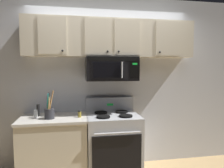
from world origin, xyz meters
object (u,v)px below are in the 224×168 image
object	(u,v)px
stove_range	(113,144)
spice_jar	(80,114)
over_range_microwave	(111,69)
salt_shaker	(36,114)
utensil_crock_charcoal	(49,112)
pepper_mill	(38,110)

from	to	relation	value
stove_range	spice_jar	size ratio (longest dim) A/B	11.93
over_range_microwave	salt_shaker	distance (m)	1.25
stove_range	over_range_microwave	bearing A→B (deg)	90.14
salt_shaker	over_range_microwave	bearing A→B (deg)	5.84
salt_shaker	utensil_crock_charcoal	bearing A→B (deg)	-23.01
stove_range	utensil_crock_charcoal	world-z (taller)	utensil_crock_charcoal
over_range_microwave	salt_shaker	xyz separation A→B (m)	(-1.08, -0.11, -0.62)
utensil_crock_charcoal	salt_shaker	world-z (taller)	utensil_crock_charcoal
stove_range	spice_jar	bearing A→B (deg)	-173.09
stove_range	utensil_crock_charcoal	size ratio (longest dim) A/B	2.91
over_range_microwave	utensil_crock_charcoal	world-z (taller)	over_range_microwave
over_range_microwave	pepper_mill	size ratio (longest dim) A/B	4.52
stove_range	spice_jar	world-z (taller)	stove_range
over_range_microwave	salt_shaker	bearing A→B (deg)	-174.16
utensil_crock_charcoal	salt_shaker	distance (m)	0.21
stove_range	over_range_microwave	world-z (taller)	over_range_microwave
over_range_microwave	spice_jar	distance (m)	0.81
stove_range	over_range_microwave	distance (m)	1.11
over_range_microwave	spice_jar	size ratio (longest dim) A/B	8.09
over_range_microwave	spice_jar	world-z (taller)	over_range_microwave
pepper_mill	spice_jar	distance (m)	0.60
stove_range	spice_jar	xyz separation A→B (m)	(-0.48, -0.06, 0.48)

